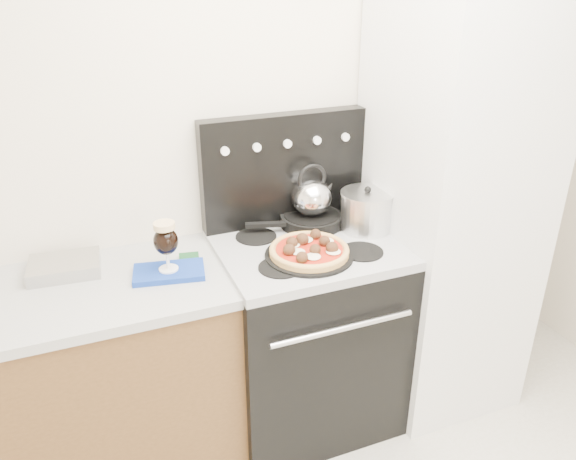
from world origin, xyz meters
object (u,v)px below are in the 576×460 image
pizza (309,249)px  skillet (311,220)px  base_cabinet (51,397)px  tea_kettle (312,194)px  beer_glass (166,246)px  pizza_pan (309,255)px  stock_pot (366,212)px  oven_mitt (169,272)px  fridge (448,215)px  stove_body (306,337)px

pizza → skillet: (0.13, 0.28, -0.01)m
base_cabinet → tea_kettle: bearing=7.1°
skillet → pizza: bearing=-115.6°
beer_glass → pizza_pan: size_ratio=0.56×
pizza_pan → stock_pot: 0.38m
oven_mitt → skillet: bearing=14.5°
beer_glass → skillet: (0.69, 0.18, -0.08)m
oven_mitt → base_cabinet: bearing=176.8°
beer_glass → pizza_pan: beer_glass is taller
oven_mitt → pizza: pizza is taller
oven_mitt → skillet: 0.71m
base_cabinet → pizza_pan: 1.18m
skillet → stock_pot: (0.21, -0.13, 0.06)m
tea_kettle → pizza: bearing=-118.2°
pizza → tea_kettle: bearing=64.4°
pizza_pan → stock_pot: bearing=23.6°
skillet → fridge: bearing=-18.3°
pizza_pan → skillet: skillet is taller
stove_body → pizza: bearing=-110.1°
fridge → pizza: (-0.74, -0.08, 0.00)m
fridge → pizza_pan: fridge is taller
base_cabinet → oven_mitt: (0.51, -0.03, 0.48)m
pizza → tea_kettle: 0.33m
stove_body → stock_pot: bearing=8.8°
skillet → stock_pot: bearing=-31.1°
fridge → stove_body: bearing=178.0°
pizza_pan → stock_pot: (0.34, 0.15, 0.08)m
stove_body → pizza_pan: bearing=-110.1°
beer_glass → fridge: bearing=-1.0°
tea_kettle → stock_pot: bearing=-33.6°
fridge → beer_glass: (-1.29, 0.02, 0.08)m
base_cabinet → stock_pot: stock_pot is taller
stove_body → fridge: bearing=-2.0°
beer_glass → skillet: size_ratio=0.73×
stove_body → tea_kettle: (0.10, 0.17, 0.63)m
pizza → beer_glass: bearing=169.9°
stove_body → beer_glass: 0.83m
oven_mitt → stock_pot: stock_pot is taller
oven_mitt → beer_glass: beer_glass is taller
pizza_pan → tea_kettle: size_ratio=1.80×
base_cabinet → tea_kettle: (1.20, 0.15, 0.64)m
oven_mitt → tea_kettle: (0.69, 0.18, 0.16)m
stock_pot → pizza_pan: bearing=-156.4°
pizza → skillet: 0.31m
base_cabinet → pizza: bearing=-6.8°
base_cabinet → pizza_pan: pizza_pan is taller
pizza_pan → stock_pot: stock_pot is taller
oven_mitt → pizza: bearing=-10.1°
base_cabinet → skillet: (1.20, 0.15, 0.52)m
stove_body → pizza: pizza is taller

